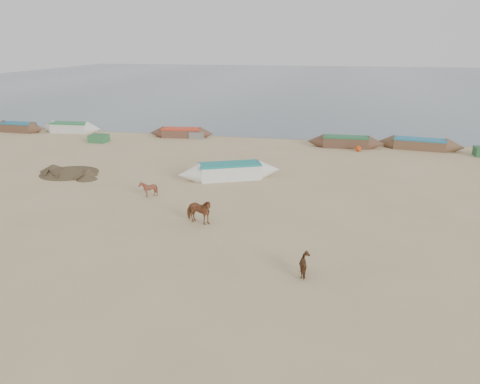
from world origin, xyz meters
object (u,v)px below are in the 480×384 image
calf_right (306,265)px  calf_front (148,189)px  cow_adult (199,211)px  near_canoe (230,171)px

calf_right → calf_front: bearing=17.5°
cow_adult → calf_front: 4.92m
calf_front → near_canoe: (3.50, 4.16, 0.06)m
calf_front → near_canoe: bearing=148.8°
cow_adult → calf_right: (5.17, -3.96, -0.21)m
cow_adult → calf_front: size_ratio=1.63×
cow_adult → near_canoe: size_ratio=0.23×
cow_adult → calf_right: size_ratio=1.80×
cow_adult → calf_right: bearing=-113.2°
calf_right → near_canoe: near_canoe is taller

